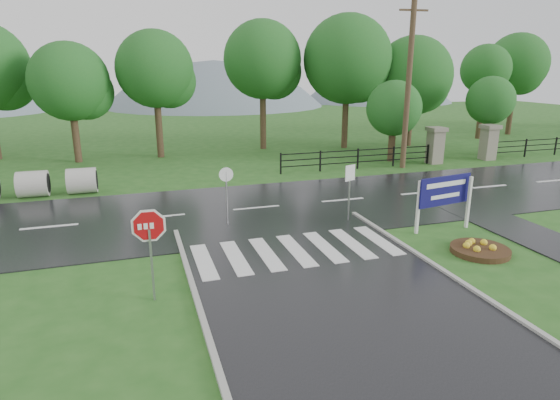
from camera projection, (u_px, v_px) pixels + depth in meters
name	position (u px, v px, depth m)	size (l,w,h in m)	color
ground	(370.00, 332.00, 10.63)	(120.00, 120.00, 0.00)	#275A1E
main_road	(256.00, 209.00, 19.79)	(90.00, 8.00, 0.04)	black
walkway	(528.00, 234.00, 16.77)	(2.20, 11.00, 0.04)	#252528
crosswalk	(296.00, 250.00, 15.19)	(6.50, 2.80, 0.02)	silver
pillar_west	(435.00, 144.00, 28.75)	(1.00, 1.00, 2.24)	gray
pillar_east	(489.00, 141.00, 29.92)	(1.00, 1.00, 2.24)	gray
fence_west	(358.00, 157.00, 27.34)	(9.58, 0.08, 1.20)	black
hills	(191.00, 204.00, 75.46)	(102.00, 48.00, 48.00)	slate
treeline	(219.00, 152.00, 32.90)	(83.20, 5.20, 10.00)	#1A561E
stop_sign	(149.00, 234.00, 11.58)	(1.16, 0.09, 2.60)	#939399
estate_billboard	(445.00, 193.00, 16.80)	(2.33, 0.43, 2.05)	silver
flower_bed	(480.00, 249.00, 15.07)	(1.85, 1.85, 0.37)	#332111
reg_sign_small	(350.00, 182.00, 17.75)	(0.47, 0.19, 2.24)	#939399
reg_sign_round	(227.00, 190.00, 17.21)	(0.53, 0.06, 2.27)	#939399
utility_pole_east	(408.00, 84.00, 26.55)	(1.69, 0.32, 9.50)	#473523
entrance_tree_left	(394.00, 108.00, 28.91)	(3.40, 3.40, 5.02)	#3D2B1C
entrance_tree_right	(490.00, 101.00, 30.94)	(3.13, 3.13, 5.21)	#3D2B1C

